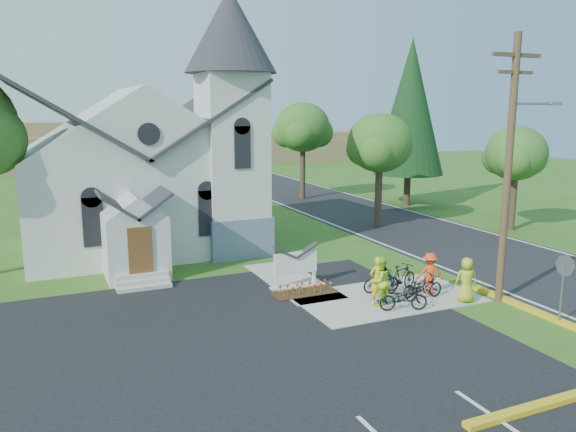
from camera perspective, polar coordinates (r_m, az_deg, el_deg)
name	(u,v)px	position (r m, az deg, el deg)	size (l,w,h in m)	color
ground	(360,308)	(21.41, 7.36, -9.22)	(120.00, 120.00, 0.00)	#315F1B
parking_lot	(190,363)	(17.18, -9.97, -14.52)	(20.00, 16.00, 0.02)	black
road	(372,217)	(38.84, 8.53, -0.07)	(8.00, 90.00, 0.02)	black
sidewalk	(387,298)	(22.57, 9.99, -8.16)	(7.00, 4.00, 0.05)	#A4A094
church	(146,149)	(30.11, -14.26, 6.61)	(12.35, 12.00, 13.00)	silver
church_sign	(296,263)	(23.25, 0.77, -4.84)	(2.20, 0.40, 1.70)	#A4A094
flower_bed	(305,293)	(22.76, 1.72, -7.80)	(2.60, 1.10, 0.07)	#3B2110
utility_pole	(510,161)	(22.39, 21.62, 5.19)	(3.45, 0.28, 10.00)	#4C3626
stop_sign	(564,275)	(21.30, 26.24, -5.36)	(0.11, 0.76, 2.48)	gray
tree_road_near	(380,144)	(34.87, 9.32, 7.28)	(4.00, 4.00, 7.05)	#3D2E21
tree_road_mid	(303,128)	(45.56, 1.52, 8.96)	(4.40, 4.40, 7.80)	#3D2E21
tree_road_far	(516,154)	(36.30, 22.17, 5.85)	(3.60, 3.60, 6.30)	#3D2E21
conifer	(410,107)	(43.44, 12.33, 10.74)	(5.20, 5.20, 12.40)	#3D2E21
distant_hills	(156,149)	(74.93, -13.27, 6.69)	(61.00, 10.00, 5.60)	#7D6246
cyclist_0	(377,280)	(21.45, 9.08, -6.48)	(0.68, 0.44, 1.85)	yellow
bike_0	(403,298)	(21.10, 11.63, -8.18)	(0.62, 1.78, 0.93)	black
cyclist_1	(380,281)	(21.39, 9.31, -6.52)	(0.91, 0.71, 1.87)	#AEDE29
bike_1	(381,281)	(22.92, 9.48, -6.53)	(0.45, 1.58, 0.95)	black
cyclist_2	(383,283)	(21.65, 9.65, -6.72)	(0.92, 0.38, 1.57)	#2269AE
bike_2	(418,285)	(22.82, 13.06, -6.87)	(0.57, 1.63, 0.86)	black
cyclist_3	(430,273)	(23.06, 14.20, -5.68)	(1.08, 0.62, 1.67)	#E44619
bike_3	(401,278)	(23.21, 11.43, -6.17)	(0.52, 1.85, 1.11)	black
cyclist_4	(466,280)	(22.46, 17.66, -6.22)	(0.85, 0.56, 1.75)	#ACBB23
bike_4	(424,288)	(22.45, 13.61, -7.08)	(0.63, 1.80, 0.94)	black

